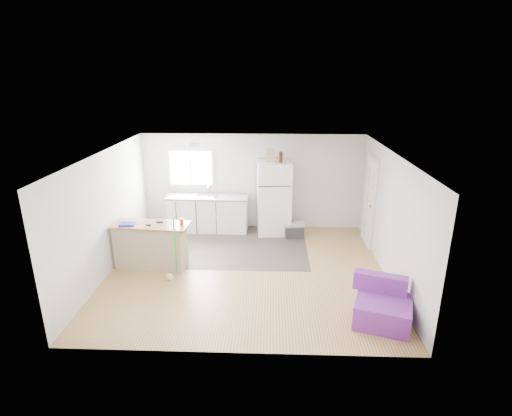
{
  "coord_description": "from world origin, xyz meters",
  "views": [
    {
      "loc": [
        0.46,
        -7.23,
        3.81
      ],
      "look_at": [
        0.16,
        0.7,
        1.11
      ],
      "focal_mm": 28.0,
      "sensor_mm": 36.0,
      "label": 1
    }
  ],
  "objects": [
    {
      "name": "refrigerator",
      "position": [
        0.54,
        2.11,
        0.9
      ],
      "size": [
        0.86,
        0.82,
        1.8
      ],
      "rotation": [
        0.0,
        0.0,
        0.09
      ],
      "color": "white",
      "rests_on": "floor"
    },
    {
      "name": "vinyl_zone",
      "position": [
        -0.73,
        1.25,
        0.0
      ],
      "size": [
        4.05,
        2.5,
        0.0
      ],
      "primitive_type": "cube",
      "color": "#312A25",
      "rests_on": "floor"
    },
    {
      "name": "bottle_right",
      "position": [
        0.7,
        2.08,
        1.93
      ],
      "size": [
        0.08,
        0.08,
        0.25
      ],
      "primitive_type": "cylinder",
      "rotation": [
        0.0,
        0.0,
        0.14
      ],
      "color": "#361809",
      "rests_on": "refrigerator"
    },
    {
      "name": "mop",
      "position": [
        -1.44,
        -0.4,
        0.23
      ],
      "size": [
        0.25,
        0.36,
        1.29
      ],
      "rotation": [
        0.0,
        0.0,
        0.28
      ],
      "color": "green",
      "rests_on": "floor"
    },
    {
      "name": "room",
      "position": [
        0.0,
        0.0,
        1.2
      ],
      "size": [
        5.51,
        5.01,
        2.41
      ],
      "color": "olive",
      "rests_on": "ground"
    },
    {
      "name": "cooler",
      "position": [
        1.04,
        1.81,
        0.18
      ],
      "size": [
        0.52,
        0.39,
        0.36
      ],
      "rotation": [
        0.0,
        0.0,
        0.17
      ],
      "color": "#2D2D30",
      "rests_on": "floor"
    },
    {
      "name": "window",
      "position": [
        -1.55,
        2.49,
        1.55
      ],
      "size": [
        1.18,
        0.06,
        0.98
      ],
      "color": "white",
      "rests_on": "back_wall"
    },
    {
      "name": "interior_door",
      "position": [
        2.72,
        1.55,
        1.02
      ],
      "size": [
        0.11,
        0.92,
        2.1
      ],
      "color": "white",
      "rests_on": "right_wall"
    },
    {
      "name": "blue_tray",
      "position": [
        -2.38,
        0.06,
        0.96
      ],
      "size": [
        0.32,
        0.24,
        0.04
      ],
      "primitive_type": "cube",
      "rotation": [
        0.0,
        0.0,
        0.07
      ],
      "color": "#121BB0",
      "rests_on": "peninsula"
    },
    {
      "name": "red_cup",
      "position": [
        -1.31,
        0.13,
        1.0
      ],
      "size": [
        0.1,
        0.1,
        0.12
      ],
      "primitive_type": "cylinder",
      "rotation": [
        0.0,
        0.0,
        0.24
      ],
      "color": "red",
      "rests_on": "peninsula"
    },
    {
      "name": "cardboard_box",
      "position": [
        0.45,
        2.07,
        1.95
      ],
      "size": [
        0.21,
        0.11,
        0.3
      ],
      "primitive_type": "cube",
      "rotation": [
        0.0,
        0.0,
        -0.06
      ],
      "color": "tan",
      "rests_on": "refrigerator"
    },
    {
      "name": "bottle_left",
      "position": [
        0.68,
        1.99,
        1.93
      ],
      "size": [
        0.07,
        0.07,
        0.25
      ],
      "primitive_type": "cylinder",
      "rotation": [
        0.0,
        0.0,
        0.06
      ],
      "color": "#361809",
      "rests_on": "refrigerator"
    },
    {
      "name": "ceiling_fixture",
      "position": [
        -1.2,
        1.2,
        2.36
      ],
      "size": [
        0.3,
        0.3,
        0.07
      ],
      "primitive_type": "cylinder",
      "color": "white",
      "rests_on": "ceiling"
    },
    {
      "name": "tool_a",
      "position": [
        -1.77,
        0.22,
        0.96
      ],
      "size": [
        0.14,
        0.06,
        0.03
      ],
      "primitive_type": "cube",
      "rotation": [
        0.0,
        0.0,
        0.1
      ],
      "color": "black",
      "rests_on": "peninsula"
    },
    {
      "name": "purple_seat",
      "position": [
        2.27,
        -1.62,
        0.26
      ],
      "size": [
        1.06,
        1.05,
        0.7
      ],
      "rotation": [
        0.0,
        0.0,
        -0.33
      ],
      "color": "purple",
      "rests_on": "floor"
    },
    {
      "name": "cleaner_jug",
      "position": [
        -1.49,
        0.07,
        0.13
      ],
      "size": [
        0.14,
        0.1,
        0.29
      ],
      "rotation": [
        0.0,
        0.0,
        -0.07
      ],
      "color": "white",
      "rests_on": "floor"
    },
    {
      "name": "kitchen_cabinets",
      "position": [
        -1.11,
        2.18,
        0.46
      ],
      "size": [
        2.05,
        0.69,
        1.19
      ],
      "rotation": [
        0.0,
        0.0,
        -0.03
      ],
      "color": "white",
      "rests_on": "floor"
    },
    {
      "name": "peninsula",
      "position": [
        -1.96,
        0.12,
        0.48
      ],
      "size": [
        1.57,
        0.7,
        0.94
      ],
      "rotation": [
        0.0,
        0.0,
        -0.08
      ],
      "color": "tan",
      "rests_on": "floor"
    },
    {
      "name": "tool_b",
      "position": [
        -1.95,
        0.04,
        0.95
      ],
      "size": [
        0.11,
        0.07,
        0.03
      ],
      "primitive_type": "cube",
      "rotation": [
        0.0,
        0.0,
        -0.37
      ],
      "color": "black",
      "rests_on": "peninsula"
    }
  ]
}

